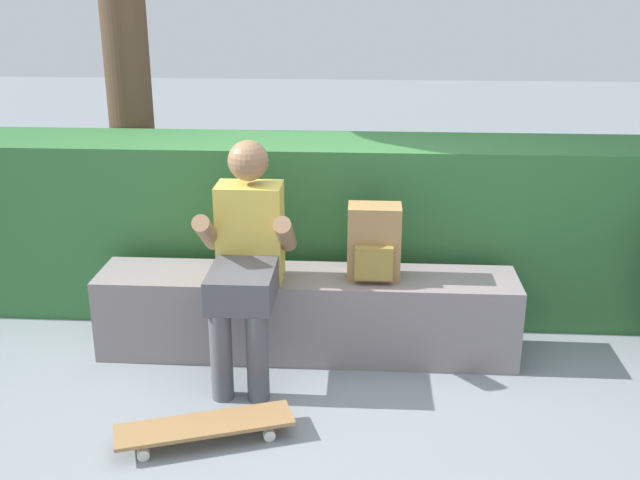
# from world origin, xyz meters

# --- Properties ---
(ground_plane) EXTENTS (24.00, 24.00, 0.00)m
(ground_plane) POSITION_xyz_m (0.00, 0.00, 0.00)
(ground_plane) COLOR gray
(bench_main) EXTENTS (2.28, 0.42, 0.46)m
(bench_main) POSITION_xyz_m (0.00, 0.43, 0.23)
(bench_main) COLOR gray
(bench_main) RESTS_ON ground
(person_skater) EXTENTS (0.49, 0.62, 1.21)m
(person_skater) POSITION_xyz_m (-0.29, 0.22, 0.66)
(person_skater) COLOR gold
(person_skater) RESTS_ON ground
(skateboard_near_person) EXTENTS (0.82, 0.45, 0.09)m
(skateboard_near_person) POSITION_xyz_m (-0.39, -0.47, 0.07)
(skateboard_near_person) COLOR olive
(skateboard_near_person) RESTS_ON ground
(backpack_on_bench) EXTENTS (0.28, 0.23, 0.40)m
(backpack_on_bench) POSITION_xyz_m (0.36, 0.42, 0.65)
(backpack_on_bench) COLOR #A37A47
(backpack_on_bench) RESTS_ON bench_main
(hedge_row) EXTENTS (6.39, 0.61, 1.07)m
(hedge_row) POSITION_xyz_m (-0.04, 1.05, 0.53)
(hedge_row) COLOR #306734
(hedge_row) RESTS_ON ground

